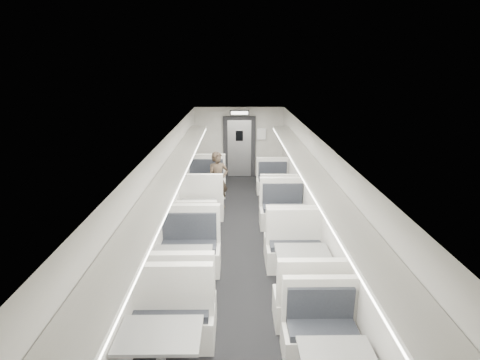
{
  "coord_description": "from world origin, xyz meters",
  "views": [
    {
      "loc": [
        -0.11,
        -6.66,
        3.76
      ],
      "look_at": [
        -0.02,
        1.96,
        1.09
      ],
      "focal_mm": 28.0,
      "sensor_mm": 36.0,
      "label": 1
    }
  ],
  "objects_px": {
    "booth_left_a": "(204,192)",
    "booth_left_b": "(199,216)",
    "booth_right_a": "(275,189)",
    "exit_sign": "(239,113)",
    "booth_left_c": "(183,275)",
    "vestibule_door": "(239,147)",
    "passenger": "(218,180)",
    "booth_right_c": "(302,271)",
    "booth_right_b": "(287,225)"
  },
  "relations": [
    {
      "from": "booth_left_a",
      "to": "booth_left_b",
      "type": "relative_size",
      "value": 1.16
    },
    {
      "from": "booth_right_a",
      "to": "booth_left_a",
      "type": "bearing_deg",
      "value": -169.25
    },
    {
      "from": "booth_left_b",
      "to": "exit_sign",
      "type": "bearing_deg",
      "value": 75.67
    },
    {
      "from": "booth_left_c",
      "to": "vestibule_door",
      "type": "height_order",
      "value": "vestibule_door"
    },
    {
      "from": "booth_left_c",
      "to": "passenger",
      "type": "bearing_deg",
      "value": 84.47
    },
    {
      "from": "booth_left_a",
      "to": "booth_right_c",
      "type": "xyz_separation_m",
      "value": [
        2.0,
        -4.12,
        -0.01
      ]
    },
    {
      "from": "booth_left_a",
      "to": "booth_right_c",
      "type": "distance_m",
      "value": 4.58
    },
    {
      "from": "booth_left_b",
      "to": "vestibule_door",
      "type": "xyz_separation_m",
      "value": [
        1.0,
        4.4,
        0.69
      ]
    },
    {
      "from": "booth_right_b",
      "to": "passenger",
      "type": "xyz_separation_m",
      "value": [
        -1.6,
        2.06,
        0.39
      ]
    },
    {
      "from": "booth_left_b",
      "to": "booth_left_c",
      "type": "height_order",
      "value": "booth_left_c"
    },
    {
      "from": "vestibule_door",
      "to": "booth_left_b",
      "type": "bearing_deg",
      "value": -102.79
    },
    {
      "from": "booth_left_a",
      "to": "vestibule_door",
      "type": "relative_size",
      "value": 1.09
    },
    {
      "from": "booth_left_c",
      "to": "passenger",
      "type": "relative_size",
      "value": 1.51
    },
    {
      "from": "booth_left_b",
      "to": "booth_right_c",
      "type": "xyz_separation_m",
      "value": [
        2.0,
        -2.57,
        0.04
      ]
    },
    {
      "from": "booth_right_a",
      "to": "exit_sign",
      "type": "height_order",
      "value": "exit_sign"
    },
    {
      "from": "booth_right_a",
      "to": "passenger",
      "type": "height_order",
      "value": "passenger"
    },
    {
      "from": "booth_left_a",
      "to": "vestibule_door",
      "type": "xyz_separation_m",
      "value": [
        1.0,
        2.85,
        0.63
      ]
    },
    {
      "from": "booth_left_a",
      "to": "passenger",
      "type": "distance_m",
      "value": 0.57
    },
    {
      "from": "booth_right_a",
      "to": "vestibule_door",
      "type": "xyz_separation_m",
      "value": [
        -1.0,
        2.47,
        0.69
      ]
    },
    {
      "from": "booth_right_b",
      "to": "vestibule_door",
      "type": "height_order",
      "value": "vestibule_door"
    },
    {
      "from": "vestibule_door",
      "to": "booth_left_c",
      "type": "bearing_deg",
      "value": -97.98
    },
    {
      "from": "booth_right_c",
      "to": "passenger",
      "type": "bearing_deg",
      "value": 111.93
    },
    {
      "from": "booth_right_c",
      "to": "exit_sign",
      "type": "bearing_deg",
      "value": 98.77
    },
    {
      "from": "booth_right_b",
      "to": "vestibule_door",
      "type": "xyz_separation_m",
      "value": [
        -1.0,
        5.06,
        0.65
      ]
    },
    {
      "from": "booth_right_b",
      "to": "vestibule_door",
      "type": "distance_m",
      "value": 5.2
    },
    {
      "from": "booth_left_c",
      "to": "exit_sign",
      "type": "height_order",
      "value": "exit_sign"
    },
    {
      "from": "booth_right_a",
      "to": "vestibule_door",
      "type": "bearing_deg",
      "value": 112.06
    },
    {
      "from": "booth_right_c",
      "to": "booth_right_b",
      "type": "bearing_deg",
      "value": 90.0
    },
    {
      "from": "booth_left_b",
      "to": "exit_sign",
      "type": "height_order",
      "value": "exit_sign"
    },
    {
      "from": "booth_right_a",
      "to": "booth_right_c",
      "type": "distance_m",
      "value": 4.5
    },
    {
      "from": "booth_left_b",
      "to": "vestibule_door",
      "type": "distance_m",
      "value": 4.57
    },
    {
      "from": "booth_right_b",
      "to": "exit_sign",
      "type": "bearing_deg",
      "value": 102.33
    },
    {
      "from": "booth_left_b",
      "to": "booth_right_a",
      "type": "height_order",
      "value": "booth_right_a"
    },
    {
      "from": "booth_left_c",
      "to": "booth_right_c",
      "type": "bearing_deg",
      "value": 4.72
    },
    {
      "from": "booth_left_a",
      "to": "passenger",
      "type": "relative_size",
      "value": 1.46
    },
    {
      "from": "booth_left_c",
      "to": "booth_right_b",
      "type": "relative_size",
      "value": 1.07
    },
    {
      "from": "booth_left_b",
      "to": "booth_right_c",
      "type": "relative_size",
      "value": 0.89
    },
    {
      "from": "booth_left_a",
      "to": "booth_left_b",
      "type": "height_order",
      "value": "booth_left_a"
    },
    {
      "from": "booth_left_b",
      "to": "booth_right_a",
      "type": "distance_m",
      "value": 2.78
    },
    {
      "from": "booth_left_c",
      "to": "exit_sign",
      "type": "bearing_deg",
      "value": 81.45
    },
    {
      "from": "booth_left_a",
      "to": "booth_left_c",
      "type": "height_order",
      "value": "booth_left_c"
    },
    {
      "from": "booth_right_c",
      "to": "exit_sign",
      "type": "distance_m",
      "value": 6.83
    },
    {
      "from": "booth_right_b",
      "to": "booth_right_c",
      "type": "distance_m",
      "value": 1.91
    },
    {
      "from": "booth_right_a",
      "to": "exit_sign",
      "type": "distance_m",
      "value": 2.94
    },
    {
      "from": "booth_left_c",
      "to": "vestibule_door",
      "type": "distance_m",
      "value": 7.23
    },
    {
      "from": "booth_left_c",
      "to": "booth_right_a",
      "type": "bearing_deg",
      "value": 66.81
    },
    {
      "from": "booth_left_b",
      "to": "booth_left_c",
      "type": "relative_size",
      "value": 0.84
    },
    {
      "from": "booth_left_c",
      "to": "booth_right_b",
      "type": "distance_m",
      "value": 2.88
    },
    {
      "from": "booth_right_a",
      "to": "booth_right_b",
      "type": "height_order",
      "value": "booth_right_b"
    },
    {
      "from": "booth_left_b",
      "to": "booth_left_c",
      "type": "distance_m",
      "value": 2.73
    }
  ]
}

